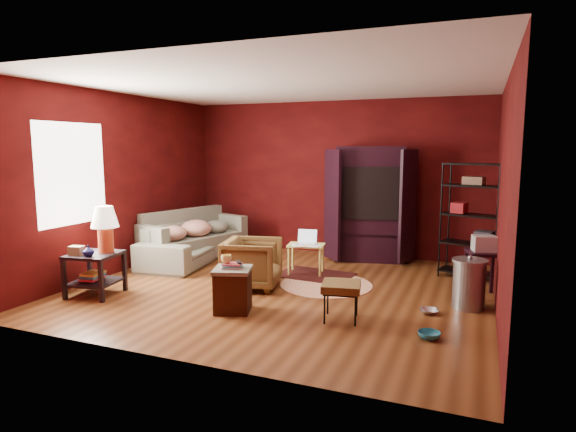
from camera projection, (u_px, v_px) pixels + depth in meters
name	position (u px, v px, depth m)	size (l,w,h in m)	color
room	(279.00, 189.00, 6.55)	(5.54, 5.04, 2.84)	brown
sofa	(191.00, 235.00, 8.38)	(2.32, 0.68, 0.91)	slate
armchair	(252.00, 261.00, 6.75)	(0.74, 0.69, 0.76)	black
pet_bowl_steel	(429.00, 305.00, 5.71)	(0.22, 0.05, 0.22)	silver
pet_bowl_turquoise	(429.00, 328.00, 4.95)	(0.23, 0.07, 0.23)	teal
vase	(88.00, 251.00, 6.17)	(0.14, 0.15, 0.14)	#0C0F3F
mug	(226.00, 258.00, 5.73)	(0.13, 0.10, 0.13)	#EAD472
side_table	(100.00, 242.00, 6.39)	(0.69, 0.69, 1.19)	black
sofa_cushions	(192.00, 238.00, 8.43)	(1.28, 2.04, 0.80)	slate
hamper	(233.00, 289.00, 5.77)	(0.54, 0.54, 0.61)	#3A190D
footstool	(341.00, 288.00, 5.46)	(0.50, 0.50, 0.44)	black
rug_round	(326.00, 285.00, 6.91)	(1.75, 1.75, 0.01)	white
rug_oriental	(315.00, 275.00, 7.41)	(1.19, 0.85, 0.01)	#4B1514
laptop_desk	(306.00, 247.00, 7.45)	(0.61, 0.52, 0.69)	#FFFA74
tv_armoire	(370.00, 202.00, 8.33)	(1.53, 1.03, 1.98)	black
wire_shelving	(473.00, 216.00, 7.13)	(0.92, 0.59, 1.74)	black
small_stand	(484.00, 251.00, 6.30)	(0.50, 0.50, 0.82)	black
trash_can	(469.00, 284.00, 5.88)	(0.44, 0.44, 0.66)	gray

